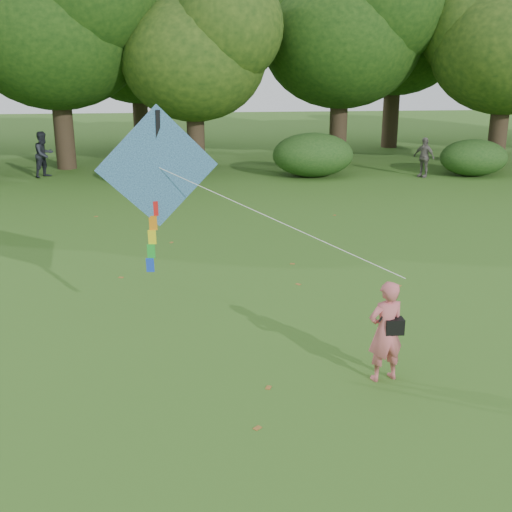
{
  "coord_description": "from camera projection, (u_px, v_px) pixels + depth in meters",
  "views": [
    {
      "loc": [
        -2.13,
        -9.38,
        5.13
      ],
      "look_at": [
        -1.02,
        2.0,
        1.5
      ],
      "focal_mm": 45.0,
      "sensor_mm": 36.0,
      "label": 1
    }
  ],
  "objects": [
    {
      "name": "crossbody_bag",
      "position": [
        394.0,
        325.0,
        10.26
      ],
      "size": [
        0.43,
        0.2,
        0.69
      ],
      "color": "black",
      "rests_on": "ground"
    },
    {
      "name": "bystander_left",
      "position": [
        44.0,
        154.0,
        27.49
      ],
      "size": [
        1.16,
        1.2,
        1.95
      ],
      "primitive_type": "imported",
      "rotation": [
        0.0,
        0.0,
        0.93
      ],
      "color": "#20232B",
      "rests_on": "ground"
    },
    {
      "name": "ground",
      "position": [
        329.0,
        376.0,
        10.65
      ],
      "size": [
        100.0,
        100.0,
        0.0
      ],
      "primitive_type": "plane",
      "color": "#265114",
      "rests_on": "ground"
    },
    {
      "name": "flying_kite",
      "position": [
        158.0,
        170.0,
        10.98
      ],
      "size": [
        4.9,
        2.16,
        2.96
      ],
      "color": "#234D9A",
      "rests_on": "ground"
    },
    {
      "name": "bystander_right",
      "position": [
        424.0,
        157.0,
        27.52
      ],
      "size": [
        0.94,
        1.05,
        1.7
      ],
      "primitive_type": "imported",
      "rotation": [
        0.0,
        0.0,
        -0.91
      ],
      "color": "slate",
      "rests_on": "ground"
    },
    {
      "name": "tree_line",
      "position": [
        269.0,
        43.0,
        30.82
      ],
      "size": [
        54.7,
        15.3,
        9.48
      ],
      "color": "#3A2D1E",
      "rests_on": "ground"
    },
    {
      "name": "man_kite_flyer",
      "position": [
        386.0,
        331.0,
        10.31
      ],
      "size": [
        0.7,
        0.55,
        1.71
      ],
      "primitive_type": "imported",
      "rotation": [
        0.0,
        0.0,
        3.39
      ],
      "color": "#C85E63",
      "rests_on": "ground"
    },
    {
      "name": "shrub_band",
      "position": [
        227.0,
        159.0,
        27.02
      ],
      "size": [
        39.15,
        3.22,
        1.88
      ],
      "color": "#264919",
      "rests_on": "ground"
    },
    {
      "name": "fallen_leaves",
      "position": [
        266.0,
        276.0,
        15.42
      ],
      "size": [
        9.79,
        13.02,
        0.01
      ],
      "color": "brown",
      "rests_on": "ground"
    }
  ]
}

